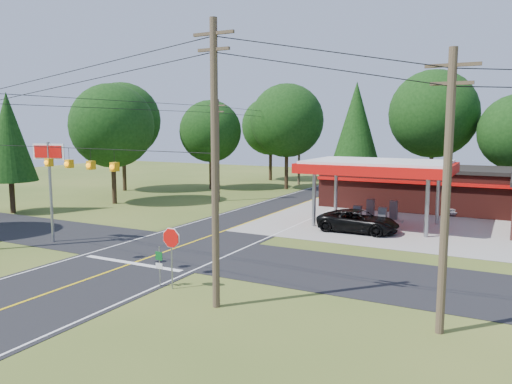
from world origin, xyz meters
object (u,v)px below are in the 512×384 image
at_px(sedan_car, 448,207).
at_px(suv_car, 358,221).
at_px(gas_canopy, 377,169).
at_px(big_stop_sign, 49,169).
at_px(octagonal_stop_sign, 171,243).

bearing_deg(sedan_car, suv_car, -130.99).
bearing_deg(sedan_car, gas_canopy, -135.50).
relative_size(suv_car, big_stop_sign, 0.88).
bearing_deg(big_stop_sign, suv_car, 36.05).
bearing_deg(big_stop_sign, gas_canopy, 41.44).
bearing_deg(octagonal_stop_sign, suv_car, 75.98).
height_order(suv_car, octagonal_stop_sign, octagonal_stop_sign).
relative_size(sedan_car, octagonal_stop_sign, 1.22).
bearing_deg(gas_canopy, suv_car, -99.46).
distance_m(suv_car, sedan_car, 11.94).
bearing_deg(big_stop_sign, octagonal_stop_sign, -17.77).
distance_m(gas_canopy, sedan_car, 9.73).
relative_size(gas_canopy, octagonal_stop_sign, 3.70).
distance_m(gas_canopy, octagonal_stop_sign, 19.65).
bearing_deg(suv_car, octagonal_stop_sign, 166.41).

